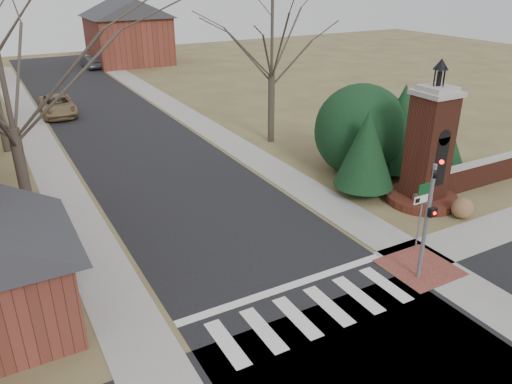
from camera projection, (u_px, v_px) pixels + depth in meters
ground at (328, 326)px, 14.96m from camera, size 120.00×120.00×0.00m
main_street at (125, 133)px, 32.49m from camera, size 8.00×70.00×0.01m
crosswalk_zone at (313, 311)px, 15.60m from camera, size 8.00×2.20×0.02m
stop_bar at (287, 287)px, 16.79m from camera, size 8.00×0.35×0.02m
sidewalk_right_main at (199, 122)px, 34.80m from camera, size 2.00×60.00×0.02m
sidewalk_left at (40, 146)px, 30.17m from camera, size 2.00×60.00×0.02m
curb_apron at (420, 267)px, 17.89m from camera, size 2.40×2.40×0.02m
traffic_signal_pole at (429, 211)px, 16.28m from camera, size 0.28×0.41×4.50m
sign_post at (422, 204)px, 18.24m from camera, size 0.90×0.07×2.75m
brick_gate_monument at (427, 158)px, 22.06m from camera, size 3.20×3.20×6.47m
brick_garden_wall at (488, 171)px, 24.68m from camera, size 7.50×0.50×1.30m
house_distant_right at (128, 30)px, 55.27m from camera, size 8.80×8.80×7.30m
evergreen_near at (366, 148)px, 22.81m from camera, size 2.80×2.80×4.10m
evergreen_mid at (402, 125)px, 25.11m from camera, size 3.40×3.40×4.70m
evergreen_far at (443, 138)px, 25.49m from camera, size 2.40×2.40×3.30m
evergreen_mass at (361, 127)px, 25.56m from camera, size 4.80×4.80×4.80m
bare_tree_3 at (272, 29)px, 28.31m from camera, size 7.00×7.00×9.70m
pickup_truck at (57, 106)px, 36.32m from camera, size 2.57×5.17×1.41m
distant_car at (91, 62)px, 53.61m from camera, size 1.68×4.32×1.40m
dry_shrub_left at (422, 198)px, 22.27m from camera, size 0.91×0.91×0.91m
dry_shrub_right at (462, 208)px, 21.30m from camera, size 0.92×0.92×0.92m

